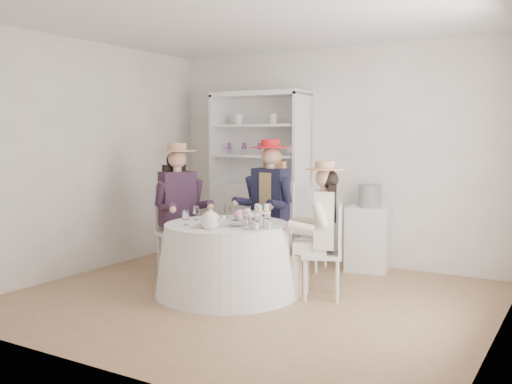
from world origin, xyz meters
The scene contains 23 objects.
ground centered at (0.00, 0.00, 0.00)m, with size 4.50×4.50×0.00m, color olive.
ceiling centered at (0.00, 0.00, 2.70)m, with size 4.50×4.50×0.00m, color white.
wall_back centered at (0.00, 2.00, 1.35)m, with size 4.50×4.50×0.00m, color silver.
wall_front centered at (0.00, -2.00, 1.35)m, with size 4.50×4.50×0.00m, color silver.
wall_left centered at (-2.25, 0.00, 1.35)m, with size 4.50×4.50×0.00m, color silver.
wall_right centered at (2.25, 0.00, 1.35)m, with size 4.50×4.50×0.00m, color silver.
tea_table centered at (-0.30, 0.02, 0.36)m, with size 1.46×1.46×0.72m.
hutch centered at (-0.92, 1.77, 0.77)m, with size 1.41×0.81×2.17m.
side_table centered at (0.59, 1.75, 0.38)m, with size 0.49×0.49×0.76m, color silver.
hatbox centered at (0.59, 1.75, 0.89)m, with size 0.27×0.27×0.27m, color black.
guest_left centered at (-1.19, 0.37, 0.86)m, with size 0.64×0.58×1.52m.
guest_mid centered at (-0.34, 0.98, 0.88)m, with size 0.57×0.59×1.56m.
guest_right centered at (0.59, 0.37, 0.77)m, with size 0.57×0.51×1.36m.
spare_chair centered at (-0.06, 1.35, 0.54)m, with size 0.45×0.45×1.01m.
teacup_a centered at (-0.55, 0.14, 0.75)m, with size 0.08×0.08×0.07m, color white.
teacup_b centered at (-0.25, 0.29, 0.76)m, with size 0.07×0.07×0.07m, color white.
teacup_c centered at (-0.04, 0.16, 0.75)m, with size 0.08×0.08×0.07m, color white.
flower_bowl centered at (-0.11, -0.04, 0.75)m, with size 0.22×0.22×0.05m, color white.
flower_arrangement centered at (-0.07, 0.03, 0.82)m, with size 0.20×0.19×0.07m.
table_teapot centered at (-0.23, -0.36, 0.81)m, with size 0.26×0.19×0.20m.
sandwich_plate centered at (-0.33, -0.35, 0.73)m, with size 0.23×0.23×0.05m.
cupcake_stand centered at (0.18, -0.12, 0.81)m, with size 0.25×0.25×0.23m.
stemware_set centered at (-0.30, 0.02, 0.80)m, with size 0.88×0.88×0.15m.
Camera 1 is at (2.86, -4.72, 1.61)m, focal length 40.00 mm.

